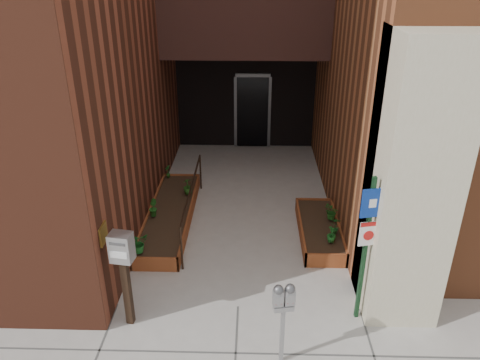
{
  "coord_description": "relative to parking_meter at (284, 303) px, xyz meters",
  "views": [
    {
      "loc": [
        0.21,
        -6.02,
        5.22
      ],
      "look_at": [
        -0.01,
        1.8,
        1.45
      ],
      "focal_mm": 35.0,
      "sensor_mm": 36.0,
      "label": 1
    }
  ],
  "objects": [
    {
      "name": "ground",
      "position": [
        -0.65,
        1.11,
        -1.03
      ],
      "size": [
        80.0,
        80.0,
        0.0
      ],
      "primitive_type": "plane",
      "color": "#9E9991",
      "rests_on": "ground"
    },
    {
      "name": "parking_meter",
      "position": [
        0.0,
        0.0,
        0.0
      ],
      "size": [
        0.31,
        0.16,
        1.33
      ],
      "color": "gray",
      "rests_on": "ground"
    },
    {
      "name": "shrub_right_b",
      "position": [
        1.2,
        2.93,
        -0.55
      ],
      "size": [
        0.23,
        0.23,
        0.36
      ],
      "primitive_type": "imported",
      "rotation": [
        0.0,
        0.0,
        2.91
      ],
      "color": "#1A5C1E",
      "rests_on": "planter_right"
    },
    {
      "name": "handrail",
      "position": [
        -1.7,
        3.76,
        -0.29
      ],
      "size": [
        0.04,
        3.34,
        0.9
      ],
      "color": "black",
      "rests_on": "ground"
    },
    {
      "name": "shrub_left_d",
      "position": [
        -2.5,
        5.41,
        -0.57
      ],
      "size": [
        0.22,
        0.22,
        0.32
      ],
      "primitive_type": "imported",
      "rotation": [
        0.0,
        0.0,
        5.06
      ],
      "color": "#1F5D1A",
      "rests_on": "planter_left"
    },
    {
      "name": "payment_dropbox",
      "position": [
        -2.32,
        0.71,
        0.14
      ],
      "size": [
        0.36,
        0.29,
        1.63
      ],
      "color": "black",
      "rests_on": "ground"
    },
    {
      "name": "sign_post",
      "position": [
        1.25,
        0.92,
        0.49
      ],
      "size": [
        0.33,
        0.11,
        2.47
      ],
      "color": "#14371D",
      "rests_on": "ground"
    },
    {
      "name": "shrub_right_c",
      "position": [
        1.2,
        3.48,
        -0.57
      ],
      "size": [
        0.41,
        0.41,
        0.32
      ],
      "primitive_type": "imported",
      "rotation": [
        0.0,
        0.0,
        4.11
      ],
      "color": "#20601B",
      "rests_on": "planter_right"
    },
    {
      "name": "shrub_left_c",
      "position": [
        -1.9,
        4.56,
        -0.54
      ],
      "size": [
        0.3,
        0.3,
        0.38
      ],
      "primitive_type": "imported",
      "rotation": [
        0.0,
        0.0,
        3.87
      ],
      "color": "#224F16",
      "rests_on": "planter_left"
    },
    {
      "name": "planter_left",
      "position": [
        -2.2,
        3.81,
        -0.9
      ],
      "size": [
        0.9,
        3.6,
        0.3
      ],
      "color": "brown",
      "rests_on": "ground"
    },
    {
      "name": "shrub_left_a",
      "position": [
        -2.5,
        2.21,
        -0.55
      ],
      "size": [
        0.47,
        0.47,
        0.37
      ],
      "primitive_type": "imported",
      "rotation": [
        0.0,
        0.0,
        0.8
      ],
      "color": "#1C6321",
      "rests_on": "planter_left"
    },
    {
      "name": "shrub_right_a",
      "position": [
        1.08,
        2.65,
        -0.58
      ],
      "size": [
        0.21,
        0.21,
        0.31
      ],
      "primitive_type": "imported",
      "rotation": [
        0.0,
        0.0,
        1.34
      ],
      "color": "#1C6320",
      "rests_on": "planter_right"
    },
    {
      "name": "shrub_left_b",
      "position": [
        -2.5,
        3.54,
        -0.55
      ],
      "size": [
        0.26,
        0.26,
        0.37
      ],
      "primitive_type": "imported",
      "rotation": [
        0.0,
        0.0,
        1.89
      ],
      "color": "#1E5A19",
      "rests_on": "planter_left"
    },
    {
      "name": "planter_right",
      "position": [
        0.95,
        3.31,
        -0.9
      ],
      "size": [
        0.8,
        2.2,
        0.3
      ],
      "color": "brown",
      "rests_on": "ground"
    }
  ]
}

